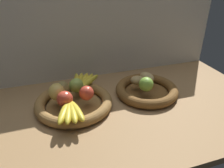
% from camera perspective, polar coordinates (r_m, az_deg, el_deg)
% --- Properties ---
extents(ground_plane, '(1.40, 0.90, 0.03)m').
position_cam_1_polar(ground_plane, '(1.05, 0.60, -4.89)').
color(ground_plane, '#9E774C').
extents(back_wall, '(1.40, 0.03, 0.55)m').
position_cam_1_polar(back_wall, '(1.20, -4.09, 14.54)').
color(back_wall, silver).
rests_on(back_wall, ground_plane).
extents(fruit_bowl_left, '(0.35, 0.35, 0.05)m').
position_cam_1_polar(fruit_bowl_left, '(1.00, -9.88, -4.81)').
color(fruit_bowl_left, olive).
rests_on(fruit_bowl_left, ground_plane).
extents(fruit_bowl_right, '(0.31, 0.31, 0.05)m').
position_cam_1_polar(fruit_bowl_right, '(1.10, 8.99, -1.56)').
color(fruit_bowl_right, brown).
rests_on(fruit_bowl_right, ground_plane).
extents(apple_golden_left, '(0.08, 0.08, 0.08)m').
position_cam_1_polar(apple_golden_left, '(0.97, -14.05, -1.97)').
color(apple_golden_left, '#DBB756').
rests_on(apple_golden_left, fruit_bowl_left).
extents(apple_red_right, '(0.06, 0.06, 0.06)m').
position_cam_1_polar(apple_red_right, '(0.95, -6.67, -2.33)').
color(apple_red_right, '#CC422D').
rests_on(apple_red_right, fruit_bowl_left).
extents(apple_red_front, '(0.07, 0.07, 0.07)m').
position_cam_1_polar(apple_red_front, '(0.93, -12.19, -3.78)').
color(apple_red_front, '#CC422D').
rests_on(apple_red_front, fruit_bowl_left).
extents(apple_green_back, '(0.07, 0.07, 0.07)m').
position_cam_1_polar(apple_green_back, '(1.02, -9.27, -0.37)').
color(apple_green_back, '#99B74C').
rests_on(apple_green_back, fruit_bowl_left).
extents(pear_brown, '(0.06, 0.07, 0.08)m').
position_cam_1_polar(pear_brown, '(0.99, -12.67, -1.38)').
color(pear_brown, olive).
rests_on(pear_brown, fruit_bowl_left).
extents(banana_bunch_front, '(0.12, 0.17, 0.03)m').
position_cam_1_polar(banana_bunch_front, '(0.88, -10.78, -6.90)').
color(banana_bunch_front, yellow).
rests_on(banana_bunch_front, fruit_bowl_left).
extents(banana_bunch_back, '(0.15, 0.19, 0.03)m').
position_cam_1_polar(banana_bunch_back, '(1.09, -7.58, 0.63)').
color(banana_bunch_back, yellow).
rests_on(banana_bunch_back, fruit_bowl_left).
extents(potato_oblong, '(0.08, 0.08, 0.04)m').
position_cam_1_polar(potato_oblong, '(1.08, 6.67, 0.97)').
color(potato_oblong, tan).
rests_on(potato_oblong, fruit_bowl_right).
extents(potato_back, '(0.08, 0.10, 0.04)m').
position_cam_1_polar(potato_back, '(1.12, 9.09, 1.84)').
color(potato_back, tan).
rests_on(potato_back, fruit_bowl_right).
extents(lime_near, '(0.07, 0.07, 0.07)m').
position_cam_1_polar(lime_near, '(1.02, 8.87, -0.06)').
color(lime_near, '#7AAD3D').
rests_on(lime_near, fruit_bowl_right).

